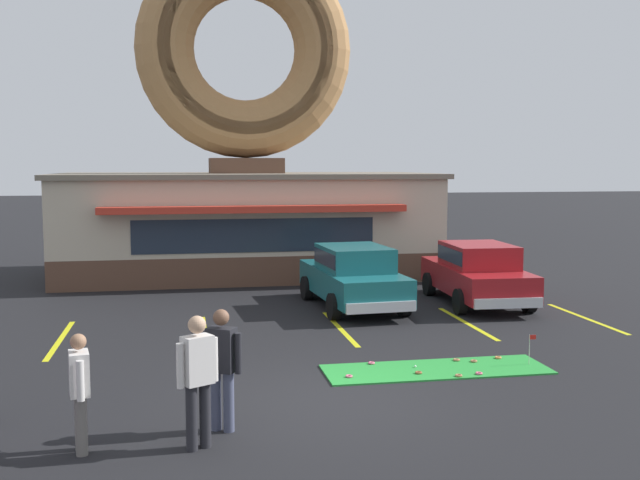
% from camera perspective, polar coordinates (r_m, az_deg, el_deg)
% --- Properties ---
extents(ground_plane, '(160.00, 160.00, 0.00)m').
position_cam_1_polar(ground_plane, '(11.91, 0.62, -12.13)').
color(ground_plane, black).
extents(donut_shop_building, '(12.30, 6.75, 10.96)m').
position_cam_1_polar(donut_shop_building, '(25.15, -5.66, 5.95)').
color(donut_shop_building, brown).
rests_on(donut_shop_building, ground).
extents(putting_mat, '(4.04, 1.29, 0.03)m').
position_cam_1_polar(putting_mat, '(13.71, 8.84, -9.72)').
color(putting_mat, green).
rests_on(putting_mat, ground).
extents(mini_donut_near_left, '(0.13, 0.13, 0.04)m').
position_cam_1_polar(mini_donut_near_left, '(13.35, 7.52, -9.98)').
color(mini_donut_near_left, brown).
rests_on(mini_donut_near_left, putting_mat).
extents(mini_donut_near_right, '(0.13, 0.13, 0.04)m').
position_cam_1_polar(mini_donut_near_right, '(13.04, 2.23, -10.33)').
color(mini_donut_near_right, '#D8667F').
rests_on(mini_donut_near_right, putting_mat).
extents(mini_donut_mid_left, '(0.13, 0.13, 0.04)m').
position_cam_1_polar(mini_donut_mid_left, '(14.61, 13.42, -8.70)').
color(mini_donut_mid_left, '#D17F47').
rests_on(mini_donut_mid_left, putting_mat).
extents(mini_donut_mid_centre, '(0.13, 0.13, 0.04)m').
position_cam_1_polar(mini_donut_mid_centre, '(14.27, 11.64, -9.02)').
color(mini_donut_mid_centre, '#A5724C').
rests_on(mini_donut_mid_centre, putting_mat).
extents(mini_donut_mid_right, '(0.13, 0.13, 0.04)m').
position_cam_1_polar(mini_donut_mid_right, '(13.29, 10.52, -10.11)').
color(mini_donut_mid_right, '#A5724C').
rests_on(mini_donut_mid_right, putting_mat).
extents(mini_donut_far_left, '(0.13, 0.13, 0.04)m').
position_cam_1_polar(mini_donut_far_left, '(13.88, 3.94, -9.33)').
color(mini_donut_far_left, '#D8667F').
rests_on(mini_donut_far_left, putting_mat).
extents(mini_donut_far_centre, '(0.13, 0.13, 0.04)m').
position_cam_1_polar(mini_donut_far_centre, '(14.29, 10.36, -8.97)').
color(mini_donut_far_centre, '#A5724C').
rests_on(mini_donut_far_centre, putting_mat).
extents(mini_donut_far_right, '(0.13, 0.13, 0.04)m').
position_cam_1_polar(mini_donut_far_right, '(13.49, 12.02, -9.90)').
color(mini_donut_far_right, '#D8667F').
rests_on(mini_donut_far_right, putting_mat).
extents(golf_ball, '(0.04, 0.04, 0.04)m').
position_cam_1_polar(golf_ball, '(13.72, 7.28, -9.53)').
color(golf_ball, white).
rests_on(golf_ball, putting_mat).
extents(putting_flag_pin, '(0.13, 0.01, 0.55)m').
position_cam_1_polar(putting_flag_pin, '(14.27, 15.81, -7.50)').
color(putting_flag_pin, silver).
rests_on(putting_flag_pin, putting_mat).
extents(car_red, '(2.13, 4.63, 1.60)m').
position_cam_1_polar(car_red, '(20.06, 11.87, -2.32)').
color(car_red, maroon).
rests_on(car_red, ground).
extents(car_teal, '(2.22, 4.67, 1.60)m').
position_cam_1_polar(car_teal, '(19.09, 2.54, -2.61)').
color(car_teal, '#196066').
rests_on(car_teal, ground).
extents(pedestrian_blue_sweater_man, '(0.30, 0.59, 1.55)m').
position_cam_1_polar(pedestrian_blue_sweater_man, '(10.13, -17.84, -10.67)').
color(pedestrian_blue_sweater_man, slate).
rests_on(pedestrian_blue_sweater_man, ground).
extents(pedestrian_clipboard_woman, '(0.53, 0.40, 1.70)m').
position_cam_1_polar(pedestrian_clipboard_woman, '(10.47, -7.50, -9.32)').
color(pedestrian_clipboard_woman, '#474C66').
rests_on(pedestrian_clipboard_woman, ground).
extents(pedestrian_beanie_man, '(0.53, 0.39, 1.75)m').
position_cam_1_polar(pedestrian_beanie_man, '(9.86, -9.30, -10.12)').
color(pedestrian_beanie_man, '#232328').
rests_on(pedestrian_beanie_man, ground).
extents(trash_bin, '(0.57, 0.57, 0.97)m').
position_cam_1_polar(trash_bin, '(23.56, 10.17, -2.01)').
color(trash_bin, '#232833').
rests_on(trash_bin, ground).
extents(parking_stripe_far_left, '(0.12, 3.60, 0.01)m').
position_cam_1_polar(parking_stripe_far_left, '(16.73, -19.18, -7.17)').
color(parking_stripe_far_left, yellow).
rests_on(parking_stripe_far_left, ground).
extents(parking_stripe_left, '(0.12, 3.60, 0.01)m').
position_cam_1_polar(parking_stripe_left, '(16.54, -8.77, -7.06)').
color(parking_stripe_left, yellow).
rests_on(parking_stripe_left, ground).
extents(parking_stripe_mid_left, '(0.12, 3.60, 0.01)m').
position_cam_1_polar(parking_stripe_mid_left, '(16.89, 1.52, -6.73)').
color(parking_stripe_mid_left, yellow).
rests_on(parking_stripe_mid_left, ground).
extents(parking_stripe_centre, '(0.12, 3.60, 0.01)m').
position_cam_1_polar(parking_stripe_centre, '(17.74, 11.10, -6.22)').
color(parking_stripe_centre, yellow).
rests_on(parking_stripe_centre, ground).
extents(parking_stripe_mid_right, '(0.12, 3.60, 0.01)m').
position_cam_1_polar(parking_stripe_mid_right, '(19.04, 19.57, -5.63)').
color(parking_stripe_mid_right, yellow).
rests_on(parking_stripe_mid_right, ground).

